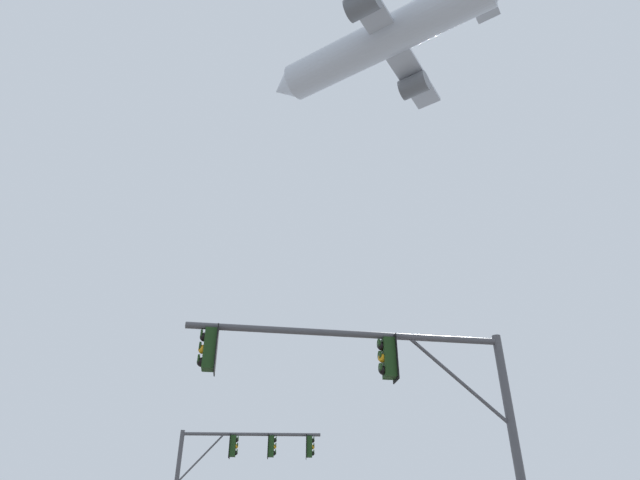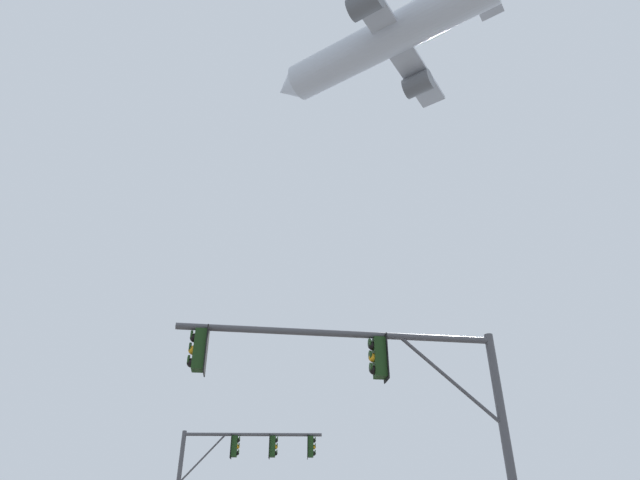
% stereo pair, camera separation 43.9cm
% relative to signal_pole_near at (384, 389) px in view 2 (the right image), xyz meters
% --- Properties ---
extents(signal_pole_near, '(7.25, 1.30, 5.90)m').
position_rel_signal_pole_near_xyz_m(signal_pole_near, '(0.00, 0.00, 0.00)').
color(signal_pole_near, '#4C4C51').
rests_on(signal_pole_near, ground).
extents(signal_pole_far, '(6.43, 0.61, 6.39)m').
position_rel_signal_pole_near_xyz_m(signal_pole_far, '(-5.44, 14.09, 0.44)').
color(signal_pole_far, '#4C4C51').
rests_on(signal_pole_far, ground).
extents(airplane, '(28.16, 21.74, 8.45)m').
position_rel_signal_pole_near_xyz_m(airplane, '(5.77, 30.15, 48.59)').
color(airplane, '#B7BCC6').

